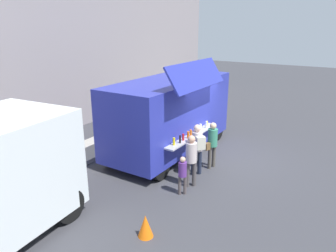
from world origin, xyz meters
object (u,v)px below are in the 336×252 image
at_px(trash_bin, 175,107).
at_px(customer_front_ordering, 212,141).
at_px(food_truck_main, 171,113).
at_px(child_near_queue, 183,172).
at_px(customer_rear_waiting, 191,156).
at_px(customer_mid_with_backpack, 197,145).
at_px(traffic_cone_orange, 145,226).

height_order(trash_bin, customer_front_ordering, customer_front_ordering).
relative_size(food_truck_main, child_near_queue, 4.92).
relative_size(customer_rear_waiting, child_near_queue, 1.40).
relative_size(trash_bin, customer_mid_with_backpack, 0.60).
relative_size(customer_mid_with_backpack, customer_rear_waiting, 1.05).
height_order(customer_mid_with_backpack, child_near_queue, customer_mid_with_backpack).
xyz_separation_m(customer_front_ordering, child_near_queue, (-2.08, -0.02, -0.26)).
bearing_deg(customer_mid_with_backpack, child_near_queue, 139.18).
height_order(traffic_cone_orange, customer_mid_with_backpack, customer_mid_with_backpack).
xyz_separation_m(traffic_cone_orange, trash_bin, (9.09, 4.50, 0.23)).
bearing_deg(customer_front_ordering, customer_rear_waiting, 107.17).
xyz_separation_m(trash_bin, child_near_queue, (-6.96, -4.29, 0.19)).
bearing_deg(traffic_cone_orange, customer_mid_with_backpack, 6.82).
height_order(trash_bin, child_near_queue, child_near_queue).
bearing_deg(trash_bin, customer_front_ordering, -138.88).
height_order(food_truck_main, trash_bin, food_truck_main).
bearing_deg(traffic_cone_orange, customer_rear_waiting, 4.91).
bearing_deg(customer_mid_with_backpack, customer_front_ordering, -63.03).
height_order(food_truck_main, customer_mid_with_backpack, food_truck_main).
bearing_deg(customer_front_ordering, traffic_cone_orange, 110.18).
bearing_deg(child_near_queue, food_truck_main, -0.32).
relative_size(customer_front_ordering, customer_rear_waiting, 0.99).
distance_m(traffic_cone_orange, child_near_queue, 2.18).
bearing_deg(customer_rear_waiting, customer_front_ordering, -45.73).
bearing_deg(customer_rear_waiting, customer_mid_with_backpack, -32.73).
bearing_deg(customer_front_ordering, customer_mid_with_backpack, 93.40).
xyz_separation_m(customer_mid_with_backpack, customer_rear_waiting, (-0.79, -0.18, -0.07)).
xyz_separation_m(traffic_cone_orange, customer_rear_waiting, (2.68, 0.23, 0.69)).
height_order(customer_front_ordering, child_near_queue, customer_front_ordering).
bearing_deg(food_truck_main, customer_mid_with_backpack, -124.89).
bearing_deg(customer_mid_with_backpack, customer_rear_waiting, 143.75).
relative_size(trash_bin, child_near_queue, 0.87).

